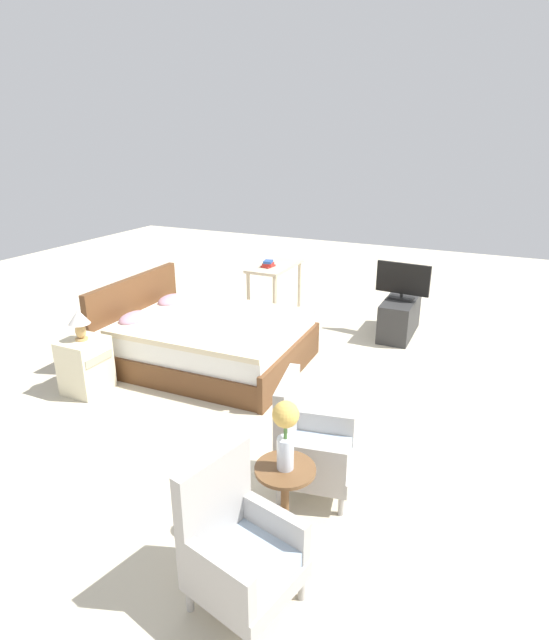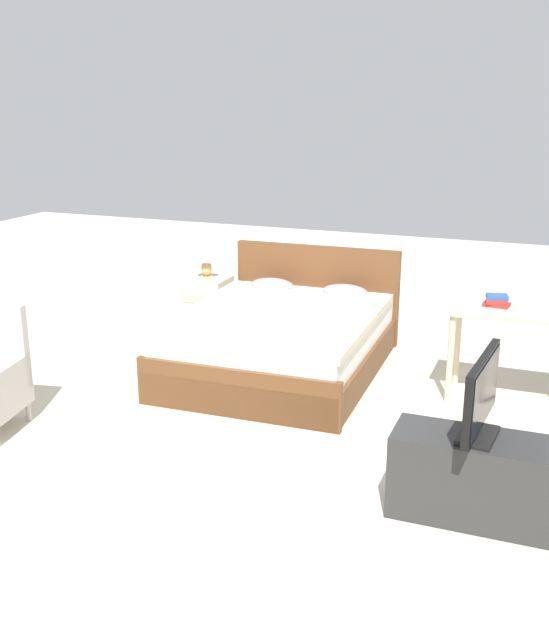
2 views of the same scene
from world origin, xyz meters
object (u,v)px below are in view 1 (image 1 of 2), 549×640
at_px(armchair_by_window_left, 238,549).
at_px(flower_vase, 286,428).
at_px(bed, 206,340).
at_px(tv_stand, 399,317).
at_px(armchair_by_window_right, 309,446).
at_px(side_table, 285,495).
at_px(vanity_desk, 275,272).
at_px(table_lamp, 79,320).
at_px(tv_flatscreen, 403,281).
at_px(nightstand, 86,365).
at_px(book_stack, 268,264).

distance_m(armchair_by_window_left, flower_vase, 0.74).
relative_size(bed, tv_stand, 2.33).
relative_size(armchair_by_window_left, armchair_by_window_right, 1.00).
bearing_deg(bed, side_table, -137.37).
height_order(side_table, vanity_desk, vanity_desk).
bearing_deg(vanity_desk, armchair_by_window_left, -157.36).
bearing_deg(vanity_desk, table_lamp, 166.20).
bearing_deg(tv_stand, tv_flatscreen, -5.29).
xyz_separation_m(tv_stand, vanity_desk, (0.07, 1.92, 0.40)).
bearing_deg(bed, tv_stand, -44.95).
bearing_deg(flower_vase, vanity_desk, 25.83).
height_order(armchair_by_window_left, flower_vase, flower_vase).
bearing_deg(flower_vase, table_lamp, 69.50).
distance_m(armchair_by_window_right, flower_vase, 0.74).
bearing_deg(flower_vase, armchair_by_window_right, 5.19).
height_order(flower_vase, nightstand, flower_vase).
height_order(nightstand, tv_stand, nightstand).
height_order(table_lamp, tv_stand, table_lamp).
distance_m(flower_vase, nightstand, 3.02).
distance_m(armchair_by_window_left, book_stack, 4.98).
distance_m(armchair_by_window_left, vanity_desk, 5.11).
bearing_deg(vanity_desk, tv_stand, -91.96).
bearing_deg(armchair_by_window_left, table_lamp, 59.80).
bearing_deg(book_stack, nightstand, 166.08).
distance_m(bed, vanity_desk, 2.01).
bearing_deg(armchair_by_window_right, tv_flatscreen, 0.76).
relative_size(vanity_desk, book_stack, 4.82).
relative_size(armchair_by_window_left, vanity_desk, 0.88).
xyz_separation_m(side_table, nightstand, (1.04, 2.78, -0.06)).
relative_size(armchair_by_window_right, nightstand, 1.56).
distance_m(flower_vase, vanity_desk, 4.63).
xyz_separation_m(table_lamp, vanity_desk, (3.12, -0.77, -0.14)).
xyz_separation_m(side_table, tv_flatscreen, (4.10, 0.10, 0.41)).
bearing_deg(bed, flower_vase, -137.37).
relative_size(armchair_by_window_left, book_stack, 4.26).
height_order(armchair_by_window_right, flower_vase, flower_vase).
height_order(armchair_by_window_right, tv_stand, armchair_by_window_right).
bearing_deg(flower_vase, side_table, 0.00).
height_order(table_lamp, book_stack, table_lamp).
bearing_deg(armchair_by_window_right, table_lamp, 79.89).
distance_m(nightstand, tv_stand, 4.07).
distance_m(side_table, book_stack, 4.51).
height_order(flower_vase, tv_flatscreen, flower_vase).
distance_m(bed, book_stack, 1.89).
height_order(bed, tv_stand, bed).
xyz_separation_m(flower_vase, table_lamp, (1.04, 2.78, -0.06)).
bearing_deg(bed, tv_flatscreen, -44.92).
height_order(nightstand, vanity_desk, vanity_desk).
bearing_deg(book_stack, tv_stand, -87.01).
bearing_deg(book_stack, side_table, -152.85).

